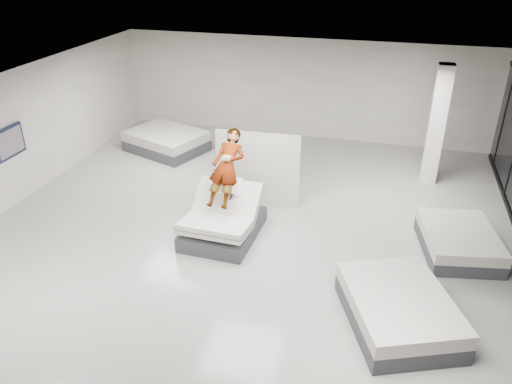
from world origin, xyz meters
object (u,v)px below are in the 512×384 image
remote (231,197)px  flat_bed_right_far (458,241)px  wall_poster (10,142)px  hero_bed (223,221)px  person (227,179)px  divider_panel (257,169)px  flat_bed_right_near (399,310)px  flat_bed_left_far (167,141)px  column (437,125)px

remote → flat_bed_right_far: 4.91m
flat_bed_right_far → wall_poster: 10.54m
remote → wall_poster: size_ratio=0.15×
hero_bed → wall_poster: size_ratio=2.11×
hero_bed → person: size_ratio=1.10×
remote → divider_panel: 1.74m
person → remote: bearing=-57.8°
divider_panel → wall_poster: (-5.76, -1.50, 0.66)m
hero_bed → flat_bed_right_near: (3.84, -1.89, -0.07)m
flat_bed_left_far → remote: bearing=-50.6°
divider_panel → flat_bed_right_near: divider_panel is taller
flat_bed_right_near → flat_bed_left_far: bearing=139.3°
divider_panel → column: column is taller
divider_panel → column: bearing=27.7°
remote → flat_bed_right_near: 4.13m
divider_panel → wall_poster: 5.99m
flat_bed_right_far → person: bearing=-175.4°
flat_bed_right_far → column: 3.76m
person → wall_poster: (-5.44, -0.12, 0.33)m
hero_bed → flat_bed_right_far: 5.06m
column → divider_panel: bearing=-149.1°
divider_panel → hero_bed: bearing=-104.2°
flat_bed_left_far → flat_bed_right_near: bearing=-40.7°
flat_bed_right_near → flat_bed_left_far: (-7.15, 6.16, 0.01)m
hero_bed → flat_bed_right_near: size_ratio=0.76×
hero_bed → flat_bed_right_near: 4.28m
person → divider_panel: person is taller
flat_bed_left_far → column: size_ratio=0.84×
flat_bed_right_far → wall_poster: wall_poster is taller
person → remote: person is taller
hero_bed → remote: 0.70m
person → flat_bed_right_far: (5.00, 0.40, -1.01)m
flat_bed_right_far → column: size_ratio=0.67×
divider_panel → flat_bed_right_near: (3.51, -3.59, -0.64)m
flat_bed_left_far → column: bearing=-0.5°
flat_bed_right_near → wall_poster: (-9.27, 2.09, 1.30)m
person → flat_bed_right_near: person is taller
flat_bed_right_near → wall_poster: wall_poster is taller
remote → flat_bed_right_near: remote is taller
remote → divider_panel: (0.11, 1.73, -0.09)m
remote → wall_poster: 5.69m
flat_bed_right_near → remote: bearing=152.8°
hero_bed → wall_poster: bearing=177.9°
divider_panel → wall_poster: size_ratio=2.18×
hero_bed → divider_panel: bearing=79.1°
hero_bed → person: person is taller
column → flat_bed_right_far: bearing=-81.7°
column → flat_bed_left_far: bearing=179.5°
person → flat_bed_right_far: person is taller
flat_bed_left_far → column: (7.82, -0.07, 1.29)m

